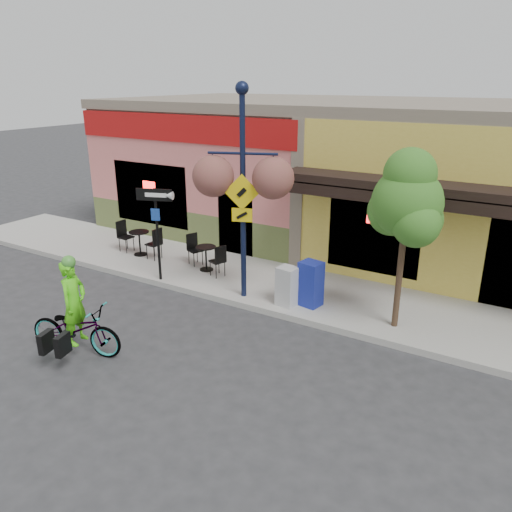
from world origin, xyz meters
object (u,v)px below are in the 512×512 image
(lamp_post, at_px, (243,196))
(one_way_sign, at_px, (158,235))
(newspaper_box_blue, at_px, (311,284))
(bicycle, at_px, (76,329))
(newspaper_box_grey, at_px, (287,286))
(cyclist_rider, at_px, (76,314))
(building, at_px, (380,173))
(street_tree, at_px, (403,241))

(lamp_post, xyz_separation_m, one_way_sign, (-2.45, -0.24, -1.27))
(newspaper_box_blue, bearing_deg, bicycle, -117.23)
(bicycle, xyz_separation_m, newspaper_box_grey, (2.70, 3.81, 0.10))
(bicycle, distance_m, cyclist_rider, 0.34)
(building, height_order, newspaper_box_grey, building)
(building, height_order, bicycle, building)
(cyclist_rider, relative_size, lamp_post, 0.34)
(street_tree, bearing_deg, lamp_post, -174.76)
(newspaper_box_blue, distance_m, street_tree, 2.43)
(lamp_post, xyz_separation_m, newspaper_box_blue, (1.62, 0.34, -1.96))
(newspaper_box_blue, height_order, street_tree, street_tree)
(lamp_post, bearing_deg, bicycle, -133.47)
(building, height_order, street_tree, building)
(lamp_post, relative_size, newspaper_box_blue, 4.67)
(building, relative_size, street_tree, 4.75)
(street_tree, bearing_deg, bicycle, -141.76)
(newspaper_box_grey, bearing_deg, cyclist_rider, -117.15)
(street_tree, bearing_deg, building, 111.59)
(newspaper_box_grey, height_order, street_tree, street_tree)
(building, xyz_separation_m, cyclist_rider, (-2.63, -10.35, -1.40))
(newspaper_box_blue, height_order, newspaper_box_grey, newspaper_box_blue)
(bicycle, relative_size, street_tree, 0.51)
(newspaper_box_grey, bearing_deg, one_way_sign, -167.45)
(cyclist_rider, bearing_deg, lamp_post, -36.37)
(cyclist_rider, relative_size, newspaper_box_grey, 1.81)
(one_way_sign, height_order, newspaper_box_grey, one_way_sign)
(newspaper_box_blue, bearing_deg, lamp_post, -157.49)
(building, relative_size, cyclist_rider, 10.72)
(bicycle, bearing_deg, one_way_sign, -0.12)
(newspaper_box_grey, relative_size, street_tree, 0.24)
(bicycle, height_order, one_way_sign, one_way_sign)
(bicycle, relative_size, lamp_post, 0.39)
(lamp_post, bearing_deg, newspaper_box_grey, -17.62)
(one_way_sign, relative_size, newspaper_box_grey, 2.60)
(cyclist_rider, bearing_deg, building, -28.77)
(newspaper_box_blue, xyz_separation_m, newspaper_box_grey, (-0.47, -0.27, -0.06))
(cyclist_rider, relative_size, street_tree, 0.44)
(building, bearing_deg, cyclist_rider, -104.27)
(street_tree, bearing_deg, newspaper_box_blue, 179.72)
(cyclist_rider, xyz_separation_m, street_tree, (5.12, 4.07, 1.22))
(bicycle, xyz_separation_m, street_tree, (5.17, 4.07, 1.55))
(lamp_post, bearing_deg, one_way_sign, 164.62)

